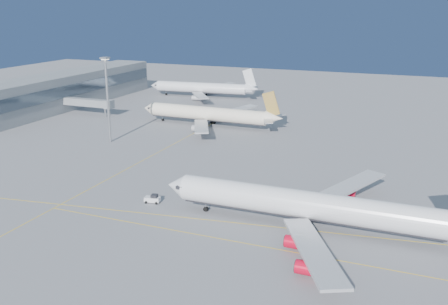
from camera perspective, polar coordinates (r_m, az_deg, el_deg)
The scene contains 9 objects.
ground at distance 112.18m, azimuth 1.83°, elevation -6.79°, with size 500.00×500.00×0.00m, color slate.
terminal at distance 238.73m, azimuth -17.43°, elevation 6.90°, with size 18.40×110.00×15.00m.
jet_bridge at distance 215.71m, azimuth -15.02°, elevation 5.50°, with size 23.60×3.60×6.90m.
taxiway_lines at distance 122.92m, azimuth -3.60°, elevation -4.67°, with size 118.86×140.00×0.02m.
airliner_virgin at distance 103.86m, azimuth 10.15°, elevation -6.07°, with size 66.28×59.74×16.40m.
airliner_etihad at distance 189.81m, azimuth -1.62°, elevation 4.43°, with size 57.64×53.39×15.08m.
airliner_third at distance 250.58m, azimuth -2.37°, elevation 7.39°, with size 56.49×51.79×15.15m.
pushback_tug at distance 117.99m, azimuth -8.14°, elevation -5.26°, with size 3.85×2.72×2.02m.
light_mast at distance 169.10m, azimuth -13.20°, elevation 6.66°, with size 2.44×2.44×28.22m.
Camera 1 is at (35.41, -96.74, 44.42)m, focal length 40.00 mm.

